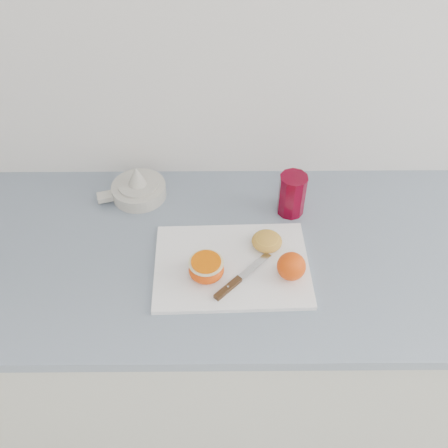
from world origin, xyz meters
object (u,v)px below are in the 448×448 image
(half_orange, at_px, (206,268))
(counter, at_px, (231,342))
(red_tumbler, at_px, (292,196))
(cutting_board, at_px, (232,266))
(citrus_juicer, at_px, (138,188))

(half_orange, bearing_deg, counter, 56.72)
(counter, bearing_deg, red_tumbler, 40.16)
(cutting_board, relative_size, half_orange, 4.45)
(citrus_juicer, relative_size, red_tumbler, 1.57)
(counter, bearing_deg, half_orange, -123.28)
(counter, bearing_deg, cutting_board, -93.99)
(cutting_board, bearing_deg, half_orange, -150.11)
(cutting_board, bearing_deg, red_tumbler, 50.61)
(red_tumbler, bearing_deg, half_orange, -133.80)
(cutting_board, relative_size, red_tumbler, 3.08)
(cutting_board, distance_m, citrus_juicer, 0.36)
(counter, relative_size, half_orange, 27.79)
(citrus_juicer, distance_m, red_tumbler, 0.42)
(cutting_board, xyz_separation_m, red_tumbler, (0.16, 0.19, 0.05))
(cutting_board, bearing_deg, counter, 86.01)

